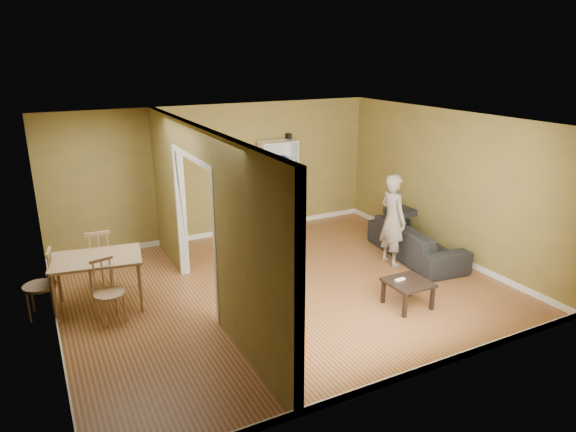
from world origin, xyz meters
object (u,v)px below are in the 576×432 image
object	(u,v)px
dining_table	(96,262)
chair_near	(109,292)
bookshelf	(277,186)
sofa	(416,236)
person	(393,212)
chair_left	(39,284)
coffee_table	(408,285)
chair_far	(99,259)

from	to	relation	value
dining_table	chair_near	bearing A→B (deg)	-83.77
bookshelf	dining_table	xyz separation A→B (m)	(-3.81, -1.92, -0.23)
sofa	person	size ratio (longest dim) A/B	1.12
chair_left	chair_near	world-z (taller)	chair_left
dining_table	sofa	bearing A→B (deg)	-6.81
bookshelf	chair_near	size ratio (longest dim) A/B	2.06
person	chair_left	size ratio (longest dim) A/B	1.93
person	bookshelf	xyz separation A→B (m)	(-0.93, 2.58, -0.02)
coffee_table	chair_far	world-z (taller)	chair_far
person	coffee_table	distance (m)	1.70
person	chair_left	world-z (taller)	person
bookshelf	chair_near	xyz separation A→B (m)	(-3.75, -2.46, -0.47)
coffee_table	chair_near	bearing A→B (deg)	158.84
coffee_table	person	bearing A→B (deg)	60.64
chair_near	dining_table	bearing A→B (deg)	83.43
coffee_table	dining_table	xyz separation A→B (m)	(-3.96, 2.05, 0.35)
chair_far	bookshelf	bearing A→B (deg)	-159.12
person	dining_table	world-z (taller)	person
coffee_table	chair_near	size ratio (longest dim) A/B	0.66
person	chair_near	bearing A→B (deg)	88.53
sofa	chair_left	xyz separation A→B (m)	(-6.08, 0.70, 0.09)
dining_table	chair_far	distance (m)	0.62
sofa	chair_far	world-z (taller)	chair_far
bookshelf	coffee_table	distance (m)	4.02
person	bookshelf	size ratio (longest dim) A/B	1.02
chair_far	person	bearing A→B (deg)	165.97
coffee_table	chair_near	distance (m)	4.18
person	bookshelf	world-z (taller)	person
dining_table	bookshelf	bearing A→B (deg)	26.83
coffee_table	chair_far	distance (m)	4.67
chair_near	chair_far	size ratio (longest dim) A/B	0.89
sofa	chair_near	xyz separation A→B (m)	(-5.26, 0.10, 0.05)
chair_left	dining_table	bearing A→B (deg)	94.88
dining_table	chair_far	size ratio (longest dim) A/B	1.22
sofa	bookshelf	bearing A→B (deg)	37.92
bookshelf	chair_far	world-z (taller)	bookshelf
coffee_table	dining_table	bearing A→B (deg)	152.63
chair_near	chair_far	bearing A→B (deg)	75.04
sofa	person	world-z (taller)	person
person	dining_table	size ratio (longest dim) A/B	1.53
chair_left	sofa	bearing A→B (deg)	93.16
person	chair_near	world-z (taller)	person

